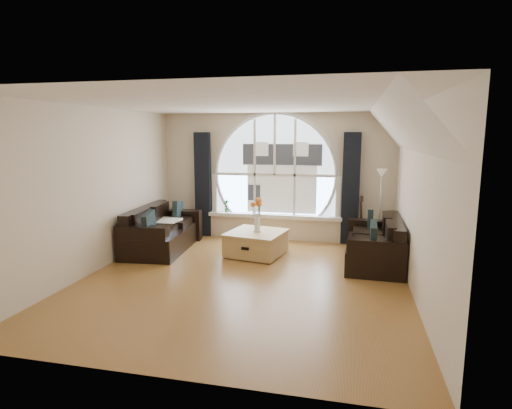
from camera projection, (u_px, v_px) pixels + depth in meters
name	position (u px, v px, depth m)	size (l,w,h in m)	color
ground	(243.00, 280.00, 6.52)	(5.00, 5.50, 0.01)	brown
ceiling	(242.00, 103.00, 6.07)	(5.00, 5.50, 0.01)	silver
wall_back	(275.00, 177.00, 8.94)	(5.00, 0.01, 2.70)	beige
wall_front	(164.00, 238.00, 3.65)	(5.00, 0.01, 2.70)	beige
wall_left	(96.00, 190.00, 6.84)	(0.01, 5.50, 2.70)	beige
wall_right	(417.00, 200.00, 5.75)	(0.01, 5.50, 2.70)	beige
attic_slope	(399.00, 127.00, 5.65)	(0.92, 5.50, 0.72)	silver
arched_window	(275.00, 164.00, 8.86)	(2.60, 0.06, 2.15)	silver
window_sill	(274.00, 216.00, 8.98)	(2.90, 0.22, 0.08)	white
window_frame	(275.00, 164.00, 8.84)	(2.76, 0.08, 2.15)	white
neighbor_house	(282.00, 170.00, 8.84)	(1.70, 0.02, 1.50)	silver
curtain_left	(203.00, 185.00, 9.21)	(0.35, 0.12, 2.30)	black
curtain_right	(351.00, 189.00, 8.51)	(0.35, 0.12, 2.30)	black
sofa_left	(163.00, 230.00, 8.16)	(0.95, 1.89, 0.84)	black
sofa_right	(374.00, 241.00, 7.27)	(0.91, 1.82, 0.81)	black
coffee_chest	(256.00, 242.00, 7.83)	(1.00, 1.00, 0.49)	tan
throw_blanket	(164.00, 223.00, 8.29)	(0.55, 0.55, 0.10)	silver
vase_flowers	(257.00, 211.00, 7.75)	(0.24, 0.24, 0.70)	white
floor_lamp	(380.00, 210.00, 8.07)	(0.24, 0.24, 1.60)	#B2B2B2
guitar	(361.00, 221.00, 8.36)	(0.36, 0.24, 1.06)	#95582D
potted_plant	(226.00, 206.00, 9.19)	(0.15, 0.10, 0.28)	#1E6023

